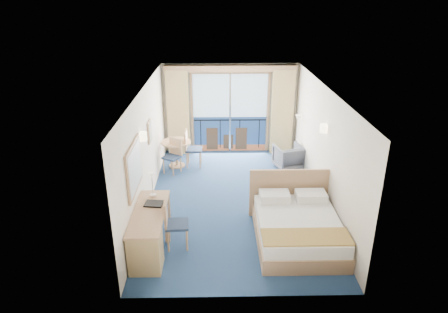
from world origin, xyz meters
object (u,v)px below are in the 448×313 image
at_px(armchair, 289,157).
at_px(desk, 146,243).
at_px(floor_lamp, 298,127).
at_px(round_table, 176,147).
at_px(bed, 297,227).
at_px(nightstand, 310,193).
at_px(table_chair_b, 174,154).
at_px(table_chair_a, 190,146).
at_px(desk_chair, 172,221).

distance_m(armchair, desk, 5.34).
bearing_deg(floor_lamp, round_table, -177.11).
distance_m(bed, nightstand, 1.53).
relative_size(armchair, floor_lamp, 0.52).
height_order(floor_lamp, table_chair_b, floor_lamp).
xyz_separation_m(armchair, round_table, (-3.15, 0.22, 0.22)).
xyz_separation_m(armchair, table_chair_a, (-2.75, 0.22, 0.25)).
bearing_deg(desk, table_chair_b, 88.54).
bearing_deg(desk_chair, bed, -89.88).
bearing_deg(nightstand, desk, -148.43).
distance_m(desk, desk_chair, 0.69).
relative_size(bed, round_table, 2.54).
height_order(bed, armchair, bed).
xyz_separation_m(bed, nightstand, (0.58, 1.42, -0.01)).
bearing_deg(round_table, nightstand, -34.99).
xyz_separation_m(armchair, table_chair_b, (-3.19, -0.17, 0.20)).
bearing_deg(bed, desk_chair, -176.24).
distance_m(floor_lamp, table_chair_b, 3.56).
bearing_deg(armchair, table_chair_a, -20.44).
height_order(desk_chair, table_chair_b, desk_chair).
bearing_deg(desk_chair, floor_lamp, -41.43).
height_order(nightstand, table_chair_a, table_chair_a).
xyz_separation_m(desk, table_chair_b, (0.10, 4.03, 0.09)).
relative_size(nightstand, floor_lamp, 0.42).
xyz_separation_m(bed, round_table, (-2.72, 3.73, 0.25)).
bearing_deg(table_chair_a, round_table, 92.15).
xyz_separation_m(bed, armchair, (0.43, 3.51, 0.03)).
height_order(desk, table_chair_a, table_chair_a).
bearing_deg(armchair, floor_lamp, -141.16).
relative_size(desk_chair, table_chair_b, 1.07).
distance_m(armchair, table_chair_a, 2.77).
bearing_deg(table_chair_b, floor_lamp, 42.62).
distance_m(bed, round_table, 4.63).
height_order(floor_lamp, desk_chair, floor_lamp).
bearing_deg(nightstand, armchair, 94.09).
bearing_deg(table_chair_b, armchair, 36.45).
relative_size(floor_lamp, table_chair_b, 1.51).
bearing_deg(desk_chair, nightstand, -66.01).
relative_size(armchair, table_chair_b, 0.79).
bearing_deg(desk, armchair, 51.94).
bearing_deg(desk, nightstand, 31.57).
bearing_deg(round_table, desk_chair, -85.92).
bearing_deg(bed, table_chair_a, 121.89).
relative_size(bed, desk_chair, 2.07).
distance_m(armchair, round_table, 3.17).
height_order(bed, desk, bed).
bearing_deg(desk_chair, armchair, -41.68).
bearing_deg(floor_lamp, nightstand, -92.99).
distance_m(armchair, floor_lamp, 0.89).
bearing_deg(armchair, bed, 67.24).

